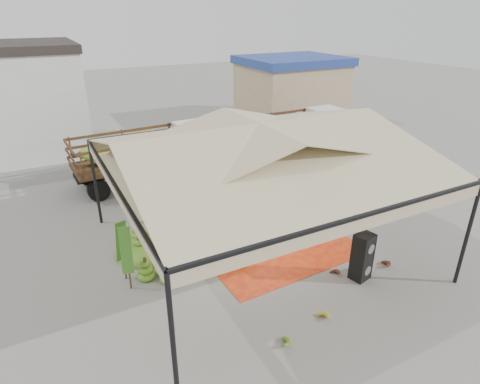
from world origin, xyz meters
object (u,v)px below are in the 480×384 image
speaker_stack (362,257)px  truck_left (156,150)px  banana_heap (197,229)px  truck_right (298,129)px  vendor (221,182)px

speaker_stack → truck_left: bearing=93.3°
banana_heap → truck_right: size_ratio=0.85×
banana_heap → truck_left: bearing=85.2°
speaker_stack → truck_right: size_ratio=0.23×
banana_heap → truck_right: 10.07m
truck_left → banana_heap: bearing=-98.6°
banana_heap → vendor: (2.07, 2.67, 0.20)m
truck_left → truck_right: (7.55, 0.14, -0.08)m
banana_heap → speaker_stack: size_ratio=3.65×
banana_heap → speaker_stack: speaker_stack is taller
speaker_stack → truck_right: 10.87m
truck_right → banana_heap: bearing=-143.3°
banana_heap → vendor: size_ratio=3.42×
banana_heap → speaker_stack: bearing=-48.5°
truck_right → speaker_stack: bearing=-115.9°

